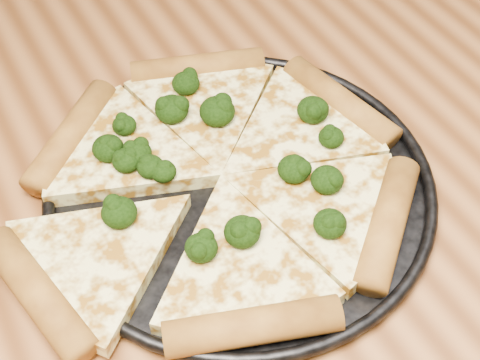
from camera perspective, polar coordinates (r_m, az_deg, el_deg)
dining_table at (r=0.67m, az=-8.30°, el=-9.74°), size 1.20×0.90×0.75m
pizza_pan at (r=0.62m, az=0.00°, el=-0.50°), size 0.34×0.34×0.02m
pizza at (r=0.61m, az=-1.96°, el=-0.02°), size 0.37×0.35×0.03m
broccoli_florets at (r=0.61m, az=-1.89°, el=1.81°), size 0.23×0.23×0.02m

